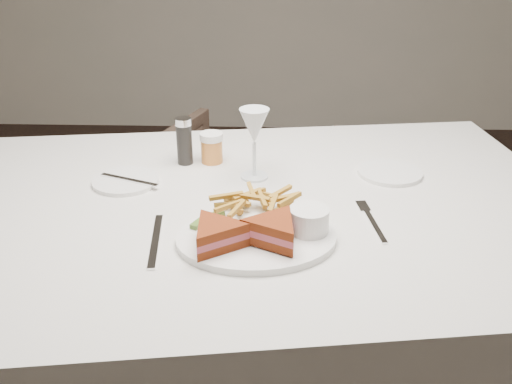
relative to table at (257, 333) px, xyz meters
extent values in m
cube|color=silver|center=(0.00, 0.00, 0.00)|extent=(1.57, 1.15, 0.75)
imported|color=#4C3A2E|center=(-0.09, 0.82, -0.04)|extent=(0.81, 0.78, 0.66)
ellipsoid|color=white|center=(0.01, -0.17, 0.38)|extent=(0.35, 0.29, 0.01)
cube|color=silver|center=(-0.20, -0.18, 0.38)|extent=(0.04, 0.21, 0.00)
cylinder|color=white|center=(-0.32, 0.09, 0.38)|extent=(0.16, 0.16, 0.01)
cylinder|color=white|center=(0.33, 0.16, 0.38)|extent=(0.16, 0.16, 0.01)
cylinder|color=black|center=(-0.19, 0.22, 0.44)|extent=(0.04, 0.04, 0.12)
cylinder|color=#C97730|center=(-0.12, 0.23, 0.42)|extent=(0.06, 0.06, 0.08)
cube|color=#456724|center=(-0.09, -0.11, 0.40)|extent=(0.05, 0.05, 0.01)
cube|color=#456724|center=(-0.11, -0.13, 0.40)|extent=(0.04, 0.06, 0.01)
cylinder|color=white|center=(0.11, -0.15, 0.42)|extent=(0.08, 0.08, 0.05)
camera|label=1|loc=(0.04, -1.14, 0.96)|focal=40.00mm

